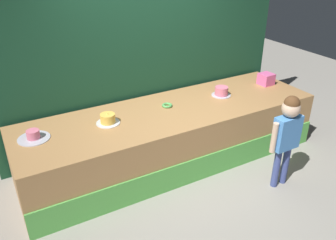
% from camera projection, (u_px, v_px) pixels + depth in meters
% --- Properties ---
extents(ground_plane, '(12.00, 12.00, 0.00)m').
position_uv_depth(ground_plane, '(194.00, 181.00, 4.50)').
color(ground_plane, gray).
extents(stage_platform, '(4.07, 1.21, 0.77)m').
position_uv_depth(stage_platform, '(172.00, 135.00, 4.78)').
color(stage_platform, '#B27F4C').
rests_on(stage_platform, ground_plane).
extents(curtain_backdrop, '(4.32, 0.08, 2.90)m').
position_uv_depth(curtain_backdrop, '(147.00, 46.00, 4.83)').
color(curtain_backdrop, '#19472D').
rests_on(curtain_backdrop, ground_plane).
extents(child_figure, '(0.47, 0.21, 1.21)m').
position_uv_depth(child_figure, '(287.00, 130.00, 4.09)').
color(child_figure, '#3F4C8C').
rests_on(child_figure, ground_plane).
extents(pink_box, '(0.21, 0.21, 0.17)m').
position_uv_depth(pink_box, '(266.00, 79.00, 5.39)').
color(pink_box, pink).
rests_on(pink_box, stage_platform).
extents(donut, '(0.14, 0.14, 0.03)m').
position_uv_depth(donut, '(167.00, 105.00, 4.69)').
color(donut, '#59B259').
rests_on(donut, stage_platform).
extents(cake_left, '(0.36, 0.36, 0.11)m').
position_uv_depth(cake_left, '(33.00, 136.00, 3.92)').
color(cake_left, silver).
rests_on(cake_left, stage_platform).
extents(cake_center, '(0.29, 0.29, 0.16)m').
position_uv_depth(cake_center, '(108.00, 119.00, 4.25)').
color(cake_center, silver).
rests_on(cake_center, stage_platform).
extents(cake_right, '(0.28, 0.28, 0.13)m').
position_uv_depth(cake_right, '(221.00, 92.00, 5.01)').
color(cake_right, silver).
rests_on(cake_right, stage_platform).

